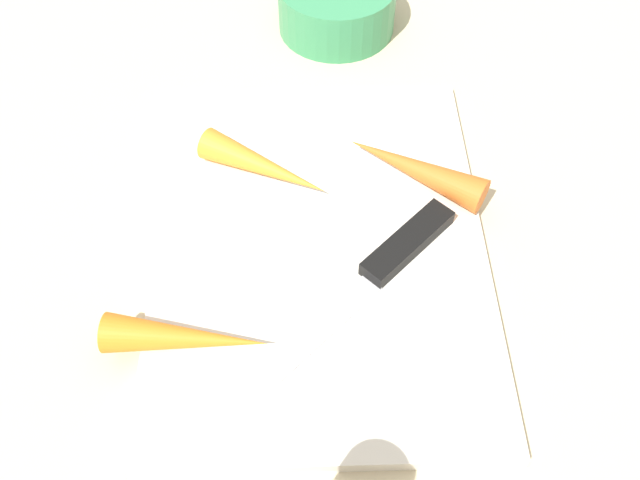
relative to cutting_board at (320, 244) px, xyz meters
The scene contains 7 objects.
ground_plane 0.01m from the cutting_board, ahead, with size 1.40×1.40×0.00m, color #C6B793.
cutting_board is the anchor object (origin of this frame).
knife 0.06m from the cutting_board, 72.35° to the left, with size 0.15×0.16×0.01m.
carrot_medium 0.08m from the cutting_board, 146.34° to the right, with size 0.03×0.03×0.11m, color orange.
carrot_longest 0.10m from the cutting_board, 127.43° to the left, with size 0.03×0.03×0.12m, color orange.
carrot_shortest 0.13m from the cutting_board, 45.71° to the right, with size 0.03×0.03×0.11m, color orange.
small_bowl 0.29m from the cutting_board, behind, with size 0.12×0.12×0.05m, color #388C59.
Camera 1 is at (0.33, -0.01, 0.45)m, focal length 39.13 mm.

